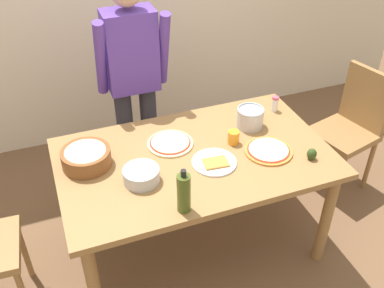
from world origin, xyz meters
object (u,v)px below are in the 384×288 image
Objects in this scene: steel_pot at (250,117)px; avocado at (312,154)px; pizza_cooked_on_tray at (268,151)px; salt_shaker at (275,104)px; dining_table at (195,168)px; plate_with_slice at (214,162)px; popcorn_bowl at (86,156)px; mixing_bowl_steel at (141,175)px; pizza_raw_on_board at (170,143)px; chair_wooden_right at (351,124)px; olive_oil_bottle at (184,193)px; person_cook at (133,77)px; cup_orange at (233,137)px.

steel_pot is 0.47m from avocado.
salt_shaker reaches higher than pizza_cooked_on_tray.
steel_pot is (0.44, 0.17, 0.16)m from dining_table.
plate_with_slice is (-0.34, 0.01, -0.00)m from pizza_cooked_on_tray.
salt_shaker is at bearing 6.28° from popcorn_bowl.
dining_table is at bearing 17.09° from mixing_bowl_steel.
pizza_raw_on_board is 1.63× the size of steel_pot.
chair_wooden_right reaches higher than plate_with_slice.
popcorn_bowl is at bearing 135.94° from mixing_bowl_steel.
chair_wooden_right is 1.72m from mixing_bowl_steel.
dining_table is 5.58× the size of pizza_cooked_on_tray.
olive_oil_bottle is 1.48× the size of steel_pot.
avocado is at bearing -96.32° from salt_shaker.
pizza_raw_on_board is 0.79m from salt_shaker.
avocado reaches higher than pizza_raw_on_board.
chair_wooden_right is 1.30m from plate_with_slice.
steel_pot is at bearing 19.22° from mixing_bowl_steel.
dining_table is 1.34m from chair_wooden_right.
plate_with_slice is 2.45× the size of salt_shaker.
person_cook is 6.33× the size of olive_oil_bottle.
salt_shaker is (0.89, 0.68, -0.06)m from olive_oil_bottle.
person_cook is at bearing 135.71° from steel_pot.
popcorn_bowl is at bearing -177.77° from chair_wooden_right.
olive_oil_bottle reaches higher than dining_table.
olive_oil_bottle is 3.01× the size of cup_orange.
pizza_cooked_on_tray is at bearing -159.76° from chair_wooden_right.
person_cook reaches higher than salt_shaker.
chair_wooden_right is 11.18× the size of cup_orange.
mixing_bowl_steel is at bearing 170.81° from avocado.
plate_with_slice is 1.50× the size of steel_pot.
popcorn_bowl is 4.00× the size of avocado.
cup_orange is (0.26, 0.04, 0.13)m from dining_table.
olive_oil_bottle reaches higher than plate_with_slice.
person_cook reaches higher than cup_orange.
chair_wooden_right is 3.37× the size of pizza_raw_on_board.
popcorn_bowl reaches higher than mixing_bowl_steel.
pizza_cooked_on_tray is 4.10× the size of avocado.
chair_wooden_right is at bearing 9.46° from cup_orange.
steel_pot is 1.64× the size of salt_shaker.
chair_wooden_right is 0.70m from salt_shaker.
steel_pot is 2.04× the size of cup_orange.
pizza_cooked_on_tray is 0.29m from steel_pot.
dining_table is 0.69m from avocado.
dining_table is 9.22× the size of steel_pot.
salt_shaker is (1.29, 0.14, -0.01)m from popcorn_bowl.
popcorn_bowl is at bearing 126.60° from olive_oil_bottle.
mixing_bowl_steel is at bearing -159.49° from salt_shaker.
steel_pot is at bearing 112.73° from avocado.
person_cook is 0.63m from pizza_raw_on_board.
pizza_raw_on_board is at bearing 149.61° from avocado.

